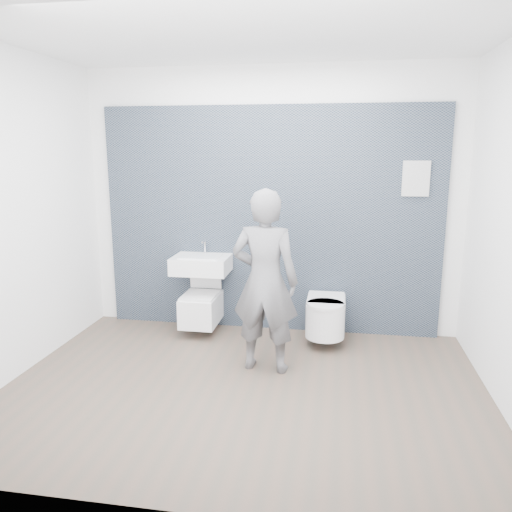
% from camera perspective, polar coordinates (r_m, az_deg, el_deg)
% --- Properties ---
extents(ground, '(4.00, 4.00, 0.00)m').
position_cam_1_polar(ground, '(4.32, -1.37, -14.79)').
color(ground, brown).
rests_on(ground, ground).
extents(room_shell, '(4.00, 4.00, 4.00)m').
position_cam_1_polar(room_shell, '(3.85, -1.51, 8.92)').
color(room_shell, silver).
rests_on(room_shell, ground).
extents(tile_wall, '(3.60, 0.06, 2.40)m').
position_cam_1_polar(tile_wall, '(5.65, 1.49, -8.11)').
color(tile_wall, black).
rests_on(tile_wall, ground).
extents(washbasin, '(0.59, 0.44, 0.44)m').
position_cam_1_polar(washbasin, '(5.33, -6.28, -0.92)').
color(washbasin, white).
rests_on(washbasin, ground).
extents(toilet_square, '(0.37, 0.53, 0.72)m').
position_cam_1_polar(toilet_square, '(5.42, -6.27, -5.78)').
color(toilet_square, white).
rests_on(toilet_square, ground).
extents(toilet_rounded, '(0.39, 0.66, 0.36)m').
position_cam_1_polar(toilet_rounded, '(5.16, 7.95, -6.80)').
color(toilet_rounded, white).
rests_on(toilet_rounded, ground).
extents(info_placard, '(0.26, 0.03, 0.35)m').
position_cam_1_polar(info_placard, '(5.61, 16.70, -8.80)').
color(info_placard, white).
rests_on(info_placard, ground).
extents(visitor, '(0.63, 0.44, 1.63)m').
position_cam_1_polar(visitor, '(4.38, 1.03, -2.93)').
color(visitor, slate).
rests_on(visitor, ground).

